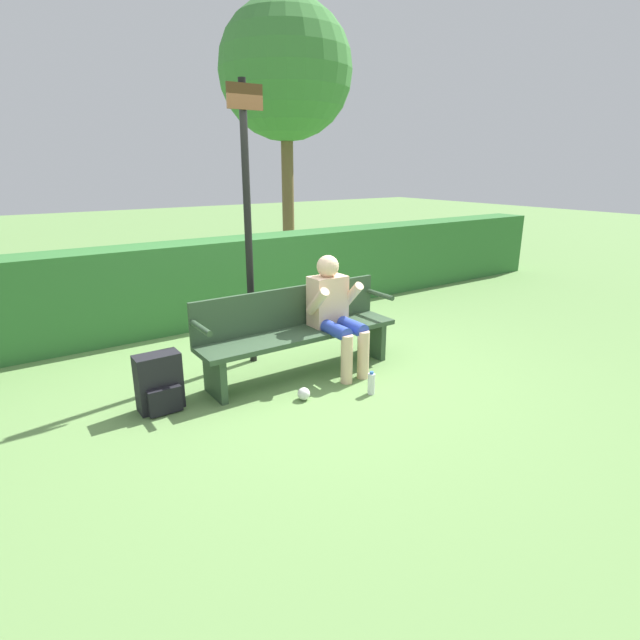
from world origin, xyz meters
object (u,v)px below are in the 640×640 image
Objects in this scene: backpack at (160,384)px; signpost at (248,216)px; park_bench at (297,329)px; tree at (286,72)px; water_bottle at (371,383)px; person_seated at (334,309)px.

signpost reaches higher than backpack.
backpack is (-1.32, -0.02, -0.21)m from park_bench.
tree is at bearing 55.70° from signpost.
backpack is at bearing -129.08° from tree.
park_bench is at bearing 109.43° from water_bottle.
person_seated is 1.71m from backpack.
person_seated is 0.82m from water_bottle.
tree is at bearing 59.64° from park_bench.
backpack reaches higher than water_bottle.
backpack is at bearing 176.10° from person_seated.
water_bottle is 0.04× the size of tree.
person_seated reaches higher than water_bottle.
person_seated is 0.42× the size of signpost.
signpost is at bearing 131.03° from person_seated.
signpost is 6.79m from tree.
tree reaches higher than backpack.
person_seated is 1.20m from signpost.
backpack is at bearing -154.83° from signpost.
water_bottle is 1.93m from signpost.
signpost reaches higher than park_bench.
backpack is 1.74m from signpost.
person_seated is 2.33× the size of backpack.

